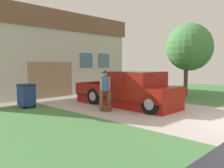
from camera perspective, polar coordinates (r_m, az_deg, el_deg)
The scene contains 6 objects.
pickup_truck at distance 10.71m, azimuth 5.23°, elevation -1.66°, with size 2.13×5.20×1.63m.
person_with_hat at distance 9.69m, azimuth -1.71°, elevation -1.10°, with size 0.46×0.39×1.72m.
handbag at distance 9.64m, azimuth -1.14°, elevation -5.93°, with size 0.36×0.19×0.45m.
house_with_garage at distance 16.80m, azimuth -17.34°, elevation 6.91°, with size 11.30×5.64×5.18m.
front_yard_tree at distance 15.08m, azimuth 18.44°, elevation 8.57°, with size 3.11×2.98×4.47m.
wheeled_trash_bin at distance 11.16m, azimuth -20.33°, elevation -2.51°, with size 0.60×0.72×1.06m.
Camera 1 is at (-8.17, -1.97, 1.93)m, focal length 37.11 mm.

